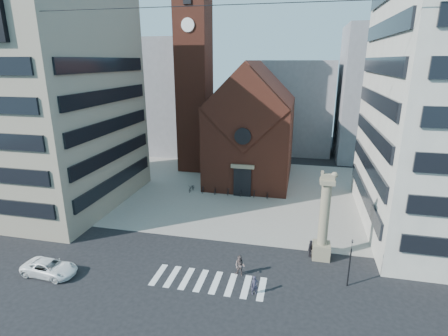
{
  "coord_description": "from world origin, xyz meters",
  "views": [
    {
      "loc": [
        7.46,
        -27.58,
        18.01
      ],
      "look_at": [
        -0.57,
        8.0,
        6.72
      ],
      "focal_mm": 28.0,
      "sensor_mm": 36.0,
      "label": 1
    }
  ],
  "objects_px": {
    "lion_column": "(324,225)",
    "scooter_0": "(192,188)",
    "pedestrian_2": "(310,248)",
    "pedestrian_1": "(240,266)",
    "pedestrian_0": "(255,285)",
    "traffic_light": "(350,262)",
    "white_car": "(50,268)"
  },
  "relations": [
    {
      "from": "lion_column",
      "to": "scooter_0",
      "type": "height_order",
      "value": "lion_column"
    },
    {
      "from": "pedestrian_2",
      "to": "scooter_0",
      "type": "bearing_deg",
      "value": 70.3
    },
    {
      "from": "pedestrian_1",
      "to": "pedestrian_2",
      "type": "bearing_deg",
      "value": 52.2
    },
    {
      "from": "lion_column",
      "to": "pedestrian_0",
      "type": "distance_m",
      "value": 9.07
    },
    {
      "from": "pedestrian_1",
      "to": "pedestrian_0",
      "type": "bearing_deg",
      "value": -39.54
    },
    {
      "from": "traffic_light",
      "to": "scooter_0",
      "type": "height_order",
      "value": "traffic_light"
    },
    {
      "from": "traffic_light",
      "to": "scooter_0",
      "type": "xyz_separation_m",
      "value": [
        -19.38,
        18.09,
        -1.75
      ]
    },
    {
      "from": "pedestrian_0",
      "to": "lion_column",
      "type": "bearing_deg",
      "value": 28.89
    },
    {
      "from": "white_car",
      "to": "scooter_0",
      "type": "xyz_separation_m",
      "value": [
        5.86,
        22.17,
        -0.13
      ]
    },
    {
      "from": "pedestrian_2",
      "to": "lion_column",
      "type": "bearing_deg",
      "value": -69.0
    },
    {
      "from": "lion_column",
      "to": "scooter_0",
      "type": "xyz_separation_m",
      "value": [
        -17.39,
        14.09,
        -2.92
      ]
    },
    {
      "from": "pedestrian_2",
      "to": "scooter_0",
      "type": "height_order",
      "value": "pedestrian_2"
    },
    {
      "from": "lion_column",
      "to": "scooter_0",
      "type": "distance_m",
      "value": 22.57
    },
    {
      "from": "pedestrian_0",
      "to": "scooter_0",
      "type": "xyz_separation_m",
      "value": [
        -11.97,
        20.87,
        -0.27
      ]
    },
    {
      "from": "lion_column",
      "to": "white_car",
      "type": "distance_m",
      "value": 24.77
    },
    {
      "from": "lion_column",
      "to": "pedestrian_1",
      "type": "bearing_deg",
      "value": -147.15
    },
    {
      "from": "scooter_0",
      "to": "pedestrian_1",
      "type": "bearing_deg",
      "value": -56.4
    },
    {
      "from": "white_car",
      "to": "pedestrian_2",
      "type": "distance_m",
      "value": 23.67
    },
    {
      "from": "scooter_0",
      "to": "white_car",
      "type": "bearing_deg",
      "value": -100.35
    },
    {
      "from": "lion_column",
      "to": "pedestrian_2",
      "type": "bearing_deg",
      "value": 180.0
    },
    {
      "from": "lion_column",
      "to": "pedestrian_0",
      "type": "relative_size",
      "value": 5.37
    },
    {
      "from": "traffic_light",
      "to": "pedestrian_2",
      "type": "xyz_separation_m",
      "value": [
        -3.0,
        4.0,
        -1.44
      ]
    },
    {
      "from": "white_car",
      "to": "pedestrian_1",
      "type": "height_order",
      "value": "pedestrian_1"
    },
    {
      "from": "lion_column",
      "to": "pedestrian_2",
      "type": "relative_size",
      "value": 5.11
    },
    {
      "from": "traffic_light",
      "to": "pedestrian_0",
      "type": "relative_size",
      "value": 2.66
    },
    {
      "from": "pedestrian_0",
      "to": "pedestrian_1",
      "type": "xyz_separation_m",
      "value": [
        -1.59,
        2.25,
        0.14
      ]
    },
    {
      "from": "traffic_light",
      "to": "pedestrian_1",
      "type": "relative_size",
      "value": 2.26
    },
    {
      "from": "white_car",
      "to": "pedestrian_2",
      "type": "xyz_separation_m",
      "value": [
        22.25,
        8.08,
        0.18
      ]
    },
    {
      "from": "pedestrian_0",
      "to": "scooter_0",
      "type": "height_order",
      "value": "pedestrian_0"
    },
    {
      "from": "white_car",
      "to": "pedestrian_1",
      "type": "bearing_deg",
      "value": -75.07
    },
    {
      "from": "traffic_light",
      "to": "white_car",
      "type": "distance_m",
      "value": 25.62
    },
    {
      "from": "lion_column",
      "to": "traffic_light",
      "type": "bearing_deg",
      "value": -63.54
    }
  ]
}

